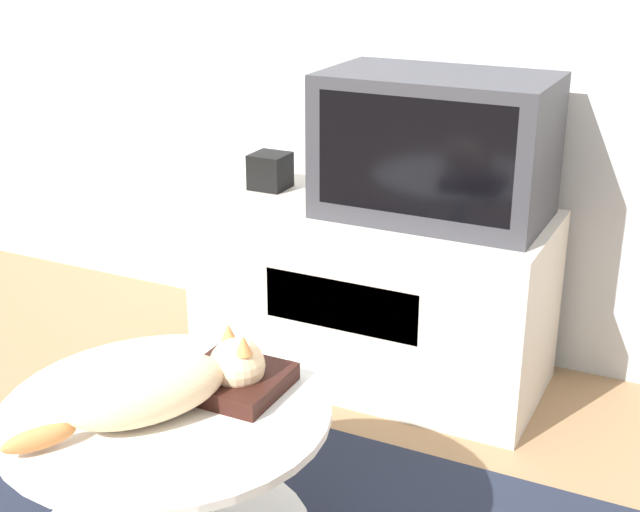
% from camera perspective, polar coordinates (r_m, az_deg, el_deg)
% --- Properties ---
extents(tv_stand, '(1.06, 0.49, 0.55)m').
position_cam_1_polar(tv_stand, '(2.78, 3.40, -2.40)').
color(tv_stand, beige).
rests_on(tv_stand, ground_plane).
extents(tv, '(0.65, 0.38, 0.41)m').
position_cam_1_polar(tv, '(2.59, 7.43, 6.99)').
color(tv, '#333338').
rests_on(tv, tv_stand).
extents(speaker, '(0.11, 0.11, 0.11)m').
position_cam_1_polar(speaker, '(2.88, -3.21, 5.46)').
color(speaker, black).
rests_on(speaker, tv_stand).
extents(coffee_table, '(0.66, 0.66, 0.45)m').
position_cam_1_polar(coffee_table, '(1.90, -9.62, -13.87)').
color(coffee_table, '#B2B2B7').
rests_on(coffee_table, rug).
extents(dvd_box, '(0.20, 0.20, 0.04)m').
position_cam_1_polar(dvd_box, '(1.85, -5.50, -7.96)').
color(dvd_box, black).
rests_on(dvd_box, coffee_table).
extents(cat, '(0.32, 0.48, 0.14)m').
position_cam_1_polar(cat, '(1.77, -10.00, -8.22)').
color(cat, beige).
rests_on(cat, coffee_table).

